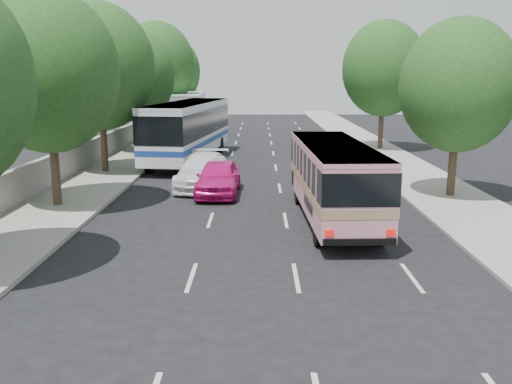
{
  "coord_description": "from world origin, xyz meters",
  "views": [
    {
      "loc": [
        -0.04,
        -16.12,
        5.5
      ],
      "look_at": [
        -0.13,
        1.77,
        1.6
      ],
      "focal_mm": 38.0,
      "sensor_mm": 36.0,
      "label": 1
    }
  ],
  "objects_px": {
    "white_pickup": "(203,171)",
    "tour_coach_front": "(189,126)",
    "pink_taxi": "(218,178)",
    "pink_bus": "(334,173)",
    "tour_coach_rear": "(188,111)"
  },
  "relations": [
    {
      "from": "pink_taxi",
      "to": "tour_coach_front",
      "type": "xyz_separation_m",
      "value": [
        -2.59,
        9.85,
        1.47
      ]
    },
    {
      "from": "pink_taxi",
      "to": "pink_bus",
      "type": "bearing_deg",
      "value": -42.59
    },
    {
      "from": "pink_taxi",
      "to": "tour_coach_rear",
      "type": "bearing_deg",
      "value": 102.27
    },
    {
      "from": "pink_taxi",
      "to": "tour_coach_rear",
      "type": "xyz_separation_m",
      "value": [
        -4.39,
        23.37,
        1.56
      ]
    },
    {
      "from": "white_pickup",
      "to": "tour_coach_front",
      "type": "bearing_deg",
      "value": 105.31
    },
    {
      "from": "tour_coach_front",
      "to": "tour_coach_rear",
      "type": "bearing_deg",
      "value": 105.13
    },
    {
      "from": "pink_bus",
      "to": "tour_coach_rear",
      "type": "bearing_deg",
      "value": 105.84
    },
    {
      "from": "tour_coach_rear",
      "to": "pink_bus",
      "type": "bearing_deg",
      "value": -75.43
    },
    {
      "from": "pink_taxi",
      "to": "white_pickup",
      "type": "height_order",
      "value": "white_pickup"
    },
    {
      "from": "pink_bus",
      "to": "pink_taxi",
      "type": "xyz_separation_m",
      "value": [
        -4.72,
        4.59,
        -1.04
      ]
    },
    {
      "from": "pink_taxi",
      "to": "white_pickup",
      "type": "xyz_separation_m",
      "value": [
        -0.88,
        1.74,
        0.01
      ]
    },
    {
      "from": "pink_bus",
      "to": "tour_coach_rear",
      "type": "distance_m",
      "value": 29.41
    },
    {
      "from": "pink_bus",
      "to": "tour_coach_rear",
      "type": "height_order",
      "value": "tour_coach_rear"
    },
    {
      "from": "tour_coach_front",
      "to": "tour_coach_rear",
      "type": "distance_m",
      "value": 13.65
    },
    {
      "from": "white_pickup",
      "to": "tour_coach_rear",
      "type": "height_order",
      "value": "tour_coach_rear"
    }
  ]
}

